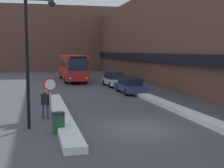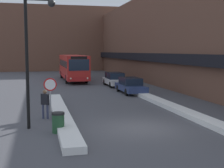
{
  "view_description": "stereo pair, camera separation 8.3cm",
  "coord_description": "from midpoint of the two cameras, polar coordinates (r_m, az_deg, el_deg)",
  "views": [
    {
      "loc": [
        -4.94,
        -14.13,
        3.75
      ],
      "look_at": [
        -0.43,
        4.28,
        1.74
      ],
      "focal_mm": 50.0,
      "sensor_mm": 36.0,
      "label": 1
    },
    {
      "loc": [
        -4.86,
        -14.15,
        3.75
      ],
      "look_at": [
        -0.43,
        4.28,
        1.74
      ],
      "focal_mm": 50.0,
      "sensor_mm": 36.0,
      "label": 2
    }
  ],
  "objects": [
    {
      "name": "street_lamp",
      "position": [
        15.35,
        -14.38,
        6.47
      ],
      "size": [
        1.46,
        0.36,
        6.3
      ],
      "color": "black",
      "rests_on": "ground_plane"
    },
    {
      "name": "building_row_right",
      "position": [
        40.97,
        7.61,
        8.05
      ],
      "size": [
        5.5,
        60.0,
        10.45
      ],
      "color": "brown",
      "rests_on": "ground_plane"
    },
    {
      "name": "trash_bin",
      "position": [
        14.63,
        -9.89,
        -6.95
      ],
      "size": [
        0.59,
        0.59,
        0.95
      ],
      "color": "#234C2D",
      "rests_on": "ground_plane"
    },
    {
      "name": "building_backdrop_far",
      "position": [
        62.82,
        -9.38,
        8.11
      ],
      "size": [
        26.0,
        8.0,
        12.15
      ],
      "color": "brown",
      "rests_on": "ground_plane"
    },
    {
      "name": "stop_sign",
      "position": [
        18.66,
        -11.35,
        -0.77
      ],
      "size": [
        0.76,
        0.08,
        2.17
      ],
      "color": "gray",
      "rests_on": "ground_plane"
    },
    {
      "name": "parked_car_middle",
      "position": [
        33.39,
        0.33,
        0.87
      ],
      "size": [
        1.81,
        4.72,
        1.45
      ],
      "color": "silver",
      "rests_on": "ground_plane"
    },
    {
      "name": "city_bus",
      "position": [
        39.92,
        -7.34,
        3.12
      ],
      "size": [
        2.58,
        12.04,
        3.2
      ],
      "color": "red",
      "rests_on": "ground_plane"
    },
    {
      "name": "snow_bank_right",
      "position": [
        21.29,
        10.0,
        -3.79
      ],
      "size": [
        0.9,
        14.99,
        0.28
      ],
      "color": "silver",
      "rests_on": "ground_plane"
    },
    {
      "name": "parked_car_front",
      "position": [
        27.81,
        3.25,
        -0.25
      ],
      "size": [
        1.8,
        4.58,
        1.38
      ],
      "color": "navy",
      "rests_on": "ground_plane"
    },
    {
      "name": "snow_bank_left",
      "position": [
        18.38,
        -9.48,
        -5.33
      ],
      "size": [
        0.9,
        14.13,
        0.29
      ],
      "color": "silver",
      "rests_on": "ground_plane"
    },
    {
      "name": "pedestrian",
      "position": [
        17.61,
        -12.25,
        -3.14
      ],
      "size": [
        0.47,
        0.41,
        1.63
      ],
      "rotation": [
        0.0,
        0.0,
        -0.59
      ],
      "color": "#333851",
      "rests_on": "ground_plane"
    },
    {
      "name": "ground_plane",
      "position": [
        15.43,
        5.23,
        -8.03
      ],
      "size": [
        160.0,
        160.0,
        0.0
      ],
      "primitive_type": "plane",
      "color": "#47474C"
    }
  ]
}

